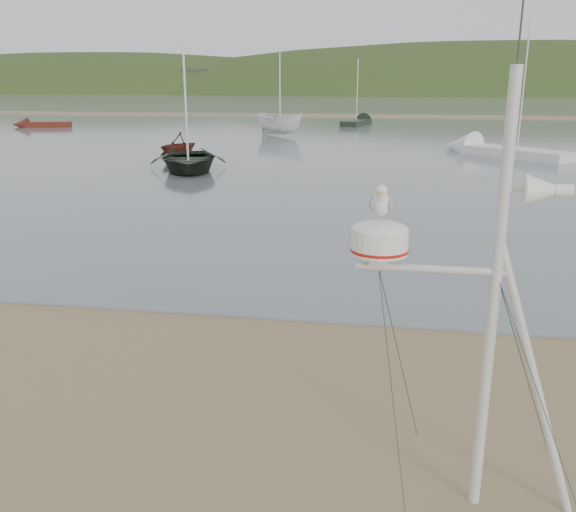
% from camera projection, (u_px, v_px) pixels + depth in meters
% --- Properties ---
extents(ground, '(560.00, 560.00, 0.00)m').
position_uv_depth(ground, '(106.00, 434.00, 7.50)').
color(ground, olive).
rests_on(ground, ground).
extents(water, '(560.00, 256.00, 0.04)m').
position_uv_depth(water, '(379.00, 101.00, 132.54)').
color(water, slate).
rests_on(water, ground).
extents(sandbar, '(560.00, 7.00, 0.07)m').
position_uv_depth(sandbar, '(366.00, 116.00, 73.79)').
color(sandbar, olive).
rests_on(sandbar, water).
extents(hill_ridge, '(620.00, 180.00, 80.00)m').
position_uv_depth(hill_ridge, '(432.00, 146.00, 232.61)').
color(hill_ridge, '#273A17').
rests_on(hill_ridge, ground).
extents(far_cottages, '(294.40, 6.30, 8.00)m').
position_uv_depth(far_cottages, '(394.00, 81.00, 191.59)').
color(far_cottages, white).
rests_on(far_cottages, ground).
extents(mast_rig, '(2.33, 2.48, 5.25)m').
position_uv_depth(mast_rig, '(479.00, 393.00, 5.92)').
color(mast_rig, silver).
rests_on(mast_rig, ground).
extents(boat_dark, '(3.92, 2.25, 5.28)m').
position_uv_depth(boat_dark, '(186.00, 114.00, 28.29)').
color(boat_dark, black).
rests_on(boat_dark, water).
extents(boat_red, '(2.69, 2.25, 2.67)m').
position_uv_depth(boat_red, '(178.00, 133.00, 33.83)').
color(boat_red, '#4E1B11').
rests_on(boat_red, water).
extents(boat_white, '(2.56, 2.55, 4.81)m').
position_uv_depth(boat_white, '(280.00, 104.00, 46.97)').
color(boat_white, white).
rests_on(boat_white, water).
extents(sailboat_dark_mid, '(3.24, 6.96, 6.73)m').
position_uv_depth(sailboat_dark_mid, '(362.00, 121.00, 60.33)').
color(sailboat_dark_mid, black).
rests_on(sailboat_dark_mid, ground).
extents(dinghy_red_far, '(5.37, 2.51, 1.27)m').
position_uv_depth(dinghy_red_far, '(35.00, 124.00, 56.41)').
color(dinghy_red_far, '#4E1B11').
rests_on(dinghy_red_far, ground).
extents(sailboat_white_near, '(7.34, 7.28, 8.22)m').
position_uv_depth(sailboat_white_near, '(482.00, 149.00, 36.02)').
color(sailboat_white_near, white).
rests_on(sailboat_white_near, ground).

